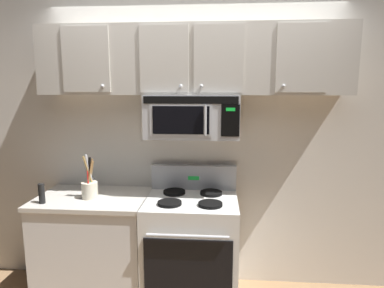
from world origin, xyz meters
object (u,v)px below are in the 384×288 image
Objects in this scene: pepper_mill at (42,194)px; stove_range at (191,248)px; utensil_crock_cream at (90,187)px; salt_shaker at (92,184)px; over_range_microwave at (192,116)px.

stove_range is at bearing 9.43° from pepper_mill.
salt_shaker is at bearing 106.79° from utensil_crock_cream.
over_range_microwave is 4.74× the size of pepper_mill.
over_range_microwave is at bearing 90.14° from stove_range.
utensil_crock_cream is 0.24m from salt_shaker.
pepper_mill is at bearing -154.88° from utensil_crock_cream.
utensil_crock_cream reaches higher than pepper_mill.
stove_range is 3.00× the size of utensil_crock_cream.
utensil_crock_cream is at bearing 25.12° from pepper_mill.
utensil_crock_cream is 3.49× the size of salt_shaker.
stove_range is 1.00m from utensil_crock_cream.
utensil_crock_cream is 2.33× the size of pepper_mill.
pepper_mill is (-1.17, -0.20, 0.51)m from stove_range.
stove_range reaches higher than salt_shaker.
salt_shaker is at bearing 55.64° from pepper_mill.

